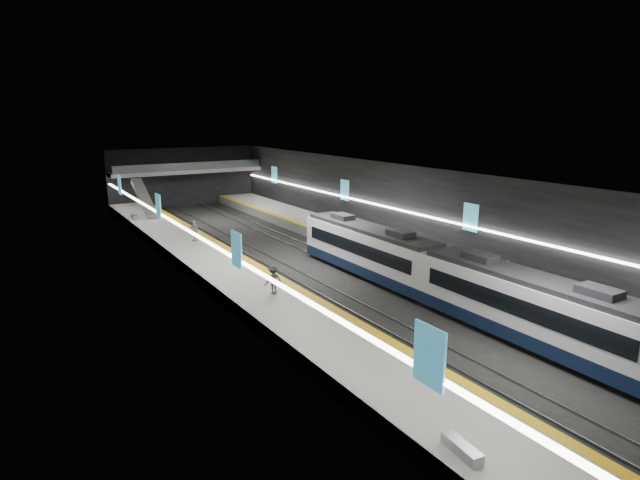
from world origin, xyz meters
TOP-DOWN VIEW (x-y plane):
  - ground at (0.00, 0.00)m, footprint 70.00×70.00m
  - ceiling at (0.00, 0.00)m, footprint 20.00×70.00m
  - wall_left at (-10.00, 0.00)m, footprint 0.04×70.00m
  - wall_right at (10.00, 0.00)m, footprint 0.04×70.00m
  - wall_back at (0.00, 35.00)m, footprint 20.00×0.04m
  - platform_left at (-7.50, 0.00)m, footprint 5.00×70.00m
  - tile_surface_left at (-7.50, 0.00)m, footprint 5.00×70.00m
  - tactile_strip_left at (-5.30, 0.00)m, footprint 0.60×70.00m
  - platform_right at (7.50, 0.00)m, footprint 5.00×70.00m
  - tile_surface_right at (7.50, 0.00)m, footprint 5.00×70.00m
  - tactile_strip_right at (5.30, 0.00)m, footprint 0.60×70.00m
  - rails at (-0.00, 0.00)m, footprint 6.52×70.00m
  - train at (2.50, -12.14)m, footprint 2.69×30.04m
  - ad_posters at (-0.00, 1.00)m, footprint 19.94×53.50m
  - cove_light_left at (-9.80, 0.00)m, footprint 0.25×68.60m
  - cove_light_right at (9.80, 0.00)m, footprint 0.25×68.60m
  - mezzanine_bridge at (0.00, 32.93)m, footprint 20.00×3.00m
  - escalator at (-7.50, 26.00)m, footprint 1.20×7.50m
  - bench_left_near at (-9.11, -25.98)m, footprint 0.66×1.78m
  - bench_left_far at (-9.25, 23.66)m, footprint 0.65×1.90m
  - bench_right_near at (9.50, -17.58)m, footprint 1.03×1.99m
  - bench_right_far at (9.50, 10.43)m, footprint 0.81×1.82m
  - passenger_right_a at (6.94, -14.33)m, footprint 0.65×0.80m
  - passenger_right_b at (6.65, -10.38)m, footprint 1.08×1.10m
  - passenger_left_a at (-6.86, 9.75)m, footprint 0.89×1.24m
  - passenger_left_b at (-7.20, -7.35)m, footprint 1.29×0.82m

SIDE VIEW (x-z plane):
  - ground at x=0.00m, z-range 0.00..0.00m
  - rails at x=0.00m, z-range 0.00..0.12m
  - platform_left at x=-7.50m, z-range 0.00..1.00m
  - platform_right at x=7.50m, z-range 0.00..1.00m
  - tile_surface_left at x=-7.50m, z-range 1.00..1.02m
  - tile_surface_right at x=7.50m, z-range 1.00..1.02m
  - tactile_strip_left at x=-5.30m, z-range 1.01..1.03m
  - tactile_strip_right at x=5.30m, z-range 1.01..1.03m
  - bench_left_near at x=-9.11m, z-range 1.00..1.42m
  - bench_right_far at x=9.50m, z-range 1.00..1.43m
  - bench_left_far at x=-9.25m, z-range 1.00..1.46m
  - bench_right_near at x=9.50m, z-range 1.00..1.47m
  - passenger_right_b at x=6.65m, z-range 1.00..2.78m
  - passenger_right_a at x=6.94m, z-range 1.00..2.89m
  - passenger_left_b at x=-7.20m, z-range 1.00..2.92m
  - passenger_left_a at x=-6.86m, z-range 1.00..2.96m
  - train at x=2.50m, z-range 0.40..4.00m
  - escalator at x=-7.50m, z-range 0.94..4.86m
  - cove_light_left at x=-9.80m, z-range 3.74..3.86m
  - cove_light_right at x=9.80m, z-range 3.74..3.86m
  - wall_left at x=-10.00m, z-range 0.00..8.00m
  - wall_right at x=10.00m, z-range 0.00..8.00m
  - wall_back at x=0.00m, z-range 0.00..8.00m
  - ad_posters at x=0.00m, z-range 3.40..5.60m
  - mezzanine_bridge at x=0.00m, z-range 4.29..5.79m
  - ceiling at x=0.00m, z-range 7.98..8.02m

